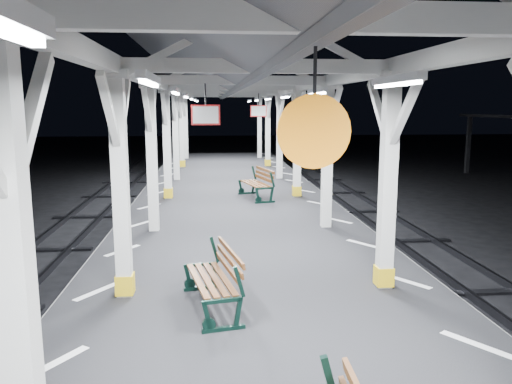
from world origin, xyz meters
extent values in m
cube|color=silver|center=(-2.45, 0.00, 1.00)|extent=(1.00, 48.00, 0.01)
cube|color=silver|center=(2.45, 0.00, 1.00)|extent=(1.00, 48.00, 0.01)
cube|color=beige|center=(-2.00, -2.00, 2.60)|extent=(0.22, 0.22, 3.20)
cube|color=beige|center=(-2.00, -1.45, 3.75)|extent=(0.10, 0.99, 0.99)
cube|color=beige|center=(-2.00, 2.00, 2.60)|extent=(0.22, 0.22, 3.20)
cube|color=beige|center=(-2.00, 2.00, 4.26)|extent=(0.40, 0.40, 0.12)
cube|color=gold|center=(-2.00, 2.00, 1.18)|extent=(0.26, 0.26, 0.30)
cube|color=beige|center=(-2.00, 2.55, 3.75)|extent=(0.10, 0.99, 0.99)
cube|color=beige|center=(-2.00, 1.45, 3.75)|extent=(0.10, 0.99, 0.99)
cube|color=beige|center=(-2.00, 6.00, 2.60)|extent=(0.22, 0.22, 3.20)
cube|color=beige|center=(-2.00, 6.00, 4.26)|extent=(0.40, 0.40, 0.12)
cube|color=beige|center=(-2.00, 6.55, 3.75)|extent=(0.10, 0.99, 0.99)
cube|color=beige|center=(-2.00, 5.45, 3.75)|extent=(0.10, 0.99, 0.99)
cube|color=beige|center=(-2.00, 10.00, 2.60)|extent=(0.22, 0.22, 3.20)
cube|color=beige|center=(-2.00, 10.00, 4.26)|extent=(0.40, 0.40, 0.12)
cube|color=gold|center=(-2.00, 10.00, 1.18)|extent=(0.26, 0.26, 0.30)
cube|color=beige|center=(-2.00, 10.55, 3.75)|extent=(0.10, 0.99, 0.99)
cube|color=beige|center=(-2.00, 9.45, 3.75)|extent=(0.10, 0.99, 0.99)
cube|color=beige|center=(-2.00, 14.00, 2.60)|extent=(0.22, 0.22, 3.20)
cube|color=beige|center=(-2.00, 14.00, 4.26)|extent=(0.40, 0.40, 0.12)
cube|color=beige|center=(-2.00, 14.55, 3.75)|extent=(0.10, 0.99, 0.99)
cube|color=beige|center=(-2.00, 13.45, 3.75)|extent=(0.10, 0.99, 0.99)
cube|color=beige|center=(-2.00, 18.00, 2.60)|extent=(0.22, 0.22, 3.20)
cube|color=beige|center=(-2.00, 18.00, 4.26)|extent=(0.40, 0.40, 0.12)
cube|color=gold|center=(-2.00, 18.00, 1.18)|extent=(0.26, 0.26, 0.30)
cube|color=beige|center=(-2.00, 18.55, 3.75)|extent=(0.10, 0.99, 0.99)
cube|color=beige|center=(-2.00, 17.45, 3.75)|extent=(0.10, 0.99, 0.99)
cube|color=beige|center=(-2.00, 22.00, 2.60)|extent=(0.22, 0.22, 3.20)
cube|color=beige|center=(-2.00, 22.00, 4.26)|extent=(0.40, 0.40, 0.12)
cube|color=beige|center=(-2.00, 22.55, 3.75)|extent=(0.10, 0.99, 0.99)
cube|color=beige|center=(-2.00, 21.45, 3.75)|extent=(0.10, 0.99, 0.99)
cube|color=beige|center=(2.00, 2.00, 2.60)|extent=(0.22, 0.22, 3.20)
cube|color=beige|center=(2.00, 2.00, 4.26)|extent=(0.40, 0.40, 0.12)
cube|color=gold|center=(2.00, 2.00, 1.18)|extent=(0.26, 0.26, 0.30)
cube|color=beige|center=(2.00, 2.55, 3.75)|extent=(0.10, 0.99, 0.99)
cube|color=beige|center=(2.00, 1.45, 3.75)|extent=(0.10, 0.99, 0.99)
cube|color=beige|center=(2.00, 6.00, 2.60)|extent=(0.22, 0.22, 3.20)
cube|color=beige|center=(2.00, 6.00, 4.26)|extent=(0.40, 0.40, 0.12)
cube|color=beige|center=(2.00, 6.55, 3.75)|extent=(0.10, 0.99, 0.99)
cube|color=beige|center=(2.00, 5.45, 3.75)|extent=(0.10, 0.99, 0.99)
cube|color=beige|center=(2.00, 10.00, 2.60)|extent=(0.22, 0.22, 3.20)
cube|color=beige|center=(2.00, 10.00, 4.26)|extent=(0.40, 0.40, 0.12)
cube|color=gold|center=(2.00, 10.00, 1.18)|extent=(0.26, 0.26, 0.30)
cube|color=beige|center=(2.00, 10.55, 3.75)|extent=(0.10, 0.99, 0.99)
cube|color=beige|center=(2.00, 9.45, 3.75)|extent=(0.10, 0.99, 0.99)
cube|color=beige|center=(2.00, 14.00, 2.60)|extent=(0.22, 0.22, 3.20)
cube|color=beige|center=(2.00, 14.00, 4.26)|extent=(0.40, 0.40, 0.12)
cube|color=beige|center=(2.00, 14.55, 3.75)|extent=(0.10, 0.99, 0.99)
cube|color=beige|center=(2.00, 13.45, 3.75)|extent=(0.10, 0.99, 0.99)
cube|color=beige|center=(2.00, 18.00, 2.60)|extent=(0.22, 0.22, 3.20)
cube|color=beige|center=(2.00, 18.00, 4.26)|extent=(0.40, 0.40, 0.12)
cube|color=gold|center=(2.00, 18.00, 1.18)|extent=(0.26, 0.26, 0.30)
cube|color=beige|center=(2.00, 18.55, 3.75)|extent=(0.10, 0.99, 0.99)
cube|color=beige|center=(2.00, 17.45, 3.75)|extent=(0.10, 0.99, 0.99)
cube|color=beige|center=(2.00, 22.00, 2.60)|extent=(0.22, 0.22, 3.20)
cube|color=beige|center=(2.00, 22.00, 4.26)|extent=(0.40, 0.40, 0.12)
cube|color=beige|center=(2.00, 22.55, 3.75)|extent=(0.10, 0.99, 0.99)
cube|color=beige|center=(2.00, 21.45, 3.75)|extent=(0.10, 0.99, 0.99)
cube|color=beige|center=(-2.00, 0.00, 4.38)|extent=(0.18, 48.00, 0.24)
cube|color=beige|center=(2.00, 0.00, 4.38)|extent=(0.18, 48.00, 0.24)
cube|color=beige|center=(0.00, -2.00, 4.38)|extent=(4.20, 0.14, 0.20)
cube|color=beige|center=(0.00, 2.00, 4.38)|extent=(4.20, 0.14, 0.20)
cube|color=beige|center=(0.00, 6.00, 4.38)|extent=(4.20, 0.14, 0.20)
cube|color=beige|center=(0.00, 10.00, 4.38)|extent=(4.20, 0.14, 0.20)
cube|color=beige|center=(0.00, 14.00, 4.38)|extent=(4.20, 0.14, 0.20)
cube|color=beige|center=(0.00, 18.00, 4.38)|extent=(4.20, 0.14, 0.20)
cube|color=beige|center=(0.00, 22.00, 4.38)|extent=(4.20, 0.14, 0.20)
cube|color=silver|center=(-1.30, 0.00, 4.10)|extent=(0.10, 1.35, 0.08)
cube|color=white|center=(-1.30, 0.00, 4.05)|extent=(0.05, 1.25, 0.05)
cube|color=silver|center=(-1.30, 4.00, 4.10)|extent=(0.10, 1.35, 0.08)
cube|color=white|center=(-1.30, 4.00, 4.05)|extent=(0.05, 1.25, 0.05)
cube|color=silver|center=(-1.30, 8.00, 4.10)|extent=(0.10, 1.35, 0.08)
cube|color=white|center=(-1.30, 8.00, 4.05)|extent=(0.05, 1.25, 0.05)
cube|color=silver|center=(-1.30, 12.00, 4.10)|extent=(0.10, 1.35, 0.08)
cube|color=white|center=(-1.30, 12.00, 4.05)|extent=(0.05, 1.25, 0.05)
cube|color=silver|center=(-1.30, 16.00, 4.10)|extent=(0.10, 1.35, 0.08)
cube|color=white|center=(-1.30, 16.00, 4.05)|extent=(0.05, 1.25, 0.05)
cube|color=silver|center=(-1.30, 20.00, 4.10)|extent=(0.10, 1.35, 0.08)
cube|color=white|center=(-1.30, 20.00, 4.05)|extent=(0.05, 1.25, 0.05)
cube|color=silver|center=(1.30, 0.00, 4.10)|extent=(0.10, 1.35, 0.08)
cube|color=white|center=(1.30, 0.00, 4.05)|extent=(0.05, 1.25, 0.05)
cube|color=silver|center=(1.30, 4.00, 4.10)|extent=(0.10, 1.35, 0.08)
cube|color=white|center=(1.30, 4.00, 4.05)|extent=(0.05, 1.25, 0.05)
cube|color=silver|center=(1.30, 8.00, 4.10)|extent=(0.10, 1.35, 0.08)
cube|color=white|center=(1.30, 8.00, 4.05)|extent=(0.05, 1.25, 0.05)
cube|color=silver|center=(1.30, 12.00, 4.10)|extent=(0.10, 1.35, 0.08)
cube|color=white|center=(1.30, 12.00, 4.05)|extent=(0.05, 1.25, 0.05)
cube|color=silver|center=(1.30, 16.00, 4.10)|extent=(0.10, 1.35, 0.08)
cube|color=white|center=(1.30, 16.00, 4.05)|extent=(0.05, 1.25, 0.05)
cube|color=silver|center=(1.30, 20.00, 4.10)|extent=(0.10, 1.35, 0.08)
cube|color=white|center=(1.30, 20.00, 4.05)|extent=(0.05, 1.25, 0.05)
cylinder|color=black|center=(0.00, -2.00, 4.05)|extent=(0.02, 0.02, 0.30)
cylinder|color=orange|center=(0.00, -2.00, 3.65)|extent=(0.50, 0.04, 0.50)
cylinder|color=black|center=(-0.76, 3.48, 4.02)|extent=(0.02, 0.02, 0.36)
cube|color=red|center=(-0.76, 3.48, 3.67)|extent=(0.50, 0.03, 0.35)
cube|color=white|center=(-0.76, 3.48, 3.67)|extent=(0.44, 0.04, 0.29)
cylinder|color=black|center=(0.80, 10.14, 4.02)|extent=(0.02, 0.02, 0.36)
cube|color=red|center=(0.80, 10.14, 3.67)|extent=(0.50, 0.03, 0.35)
cube|color=white|center=(0.80, 10.14, 3.67)|extent=(0.44, 0.05, 0.29)
cube|color=black|center=(14.00, 22.00, 1.65)|extent=(0.20, 0.20, 3.30)
sphere|color=silver|center=(14.00, 22.00, 3.22)|extent=(0.20, 0.20, 0.20)
cube|color=black|center=(-0.56, 0.65, 1.03)|extent=(0.57, 0.17, 0.06)
cube|color=black|center=(-0.76, 0.61, 1.22)|extent=(0.15, 0.07, 0.44)
cube|color=black|center=(-0.37, 0.69, 1.22)|extent=(0.14, 0.07, 0.44)
cube|color=black|center=(-0.35, 0.69, 1.63)|extent=(0.16, 0.08, 0.41)
cube|color=black|center=(-0.86, 2.13, 1.03)|extent=(0.57, 0.17, 0.06)
cube|color=black|center=(-1.06, 2.09, 1.22)|extent=(0.15, 0.07, 0.44)
cube|color=black|center=(-0.67, 2.17, 1.22)|extent=(0.14, 0.07, 0.44)
cube|color=black|center=(-0.65, 2.17, 1.63)|extent=(0.16, 0.08, 0.41)
cube|color=#5B3615|center=(-0.89, 1.35, 1.43)|extent=(0.37, 1.43, 0.03)
cube|color=#5B3615|center=(-0.77, 1.38, 1.43)|extent=(0.37, 1.43, 0.03)
cube|color=#5B3615|center=(-0.65, 1.40, 1.43)|extent=(0.37, 1.43, 0.03)
cube|color=#5B3615|center=(-0.53, 1.43, 1.43)|extent=(0.37, 1.43, 0.03)
cube|color=#5B3615|center=(-0.47, 1.44, 1.56)|extent=(0.33, 1.42, 0.09)
cube|color=#5B3615|center=(-0.45, 1.44, 1.68)|extent=(0.33, 1.42, 0.09)
cube|color=#5B3615|center=(-0.43, 1.45, 1.80)|extent=(0.33, 1.42, 0.09)
cube|color=black|center=(0.88, 9.00, 1.03)|extent=(0.61, 0.21, 0.06)
cube|color=black|center=(0.66, 8.94, 1.24)|extent=(0.17, 0.09, 0.47)
cube|color=black|center=(1.08, 9.05, 1.24)|extent=(0.15, 0.08, 0.48)
cube|color=black|center=(1.10, 9.05, 1.69)|extent=(0.17, 0.09, 0.45)
cube|color=black|center=(0.48, 10.59, 1.03)|extent=(0.61, 0.21, 0.06)
cube|color=black|center=(0.26, 10.53, 1.24)|extent=(0.17, 0.09, 0.47)
cube|color=black|center=(0.68, 10.64, 1.24)|extent=(0.15, 0.08, 0.48)
cube|color=black|center=(0.70, 10.64, 1.69)|extent=(0.17, 0.09, 0.45)
cube|color=#5B3615|center=(0.48, 9.74, 1.46)|extent=(0.47, 1.54, 0.04)
cube|color=#5B3615|center=(0.61, 9.77, 1.46)|extent=(0.47, 1.54, 0.04)
cube|color=#5B3615|center=(0.74, 9.81, 1.46)|extent=(0.47, 1.54, 0.04)
cube|color=#5B3615|center=(0.87, 9.84, 1.46)|extent=(0.47, 1.54, 0.04)
cube|color=#5B3615|center=(0.94, 9.86, 1.61)|extent=(0.43, 1.52, 0.10)
cube|color=#5B3615|center=(0.96, 9.86, 1.74)|extent=(0.43, 1.52, 0.10)
cube|color=#5B3615|center=(0.98, 9.87, 1.87)|extent=(0.43, 1.52, 0.10)
camera|label=1|loc=(-0.69, -5.29, 3.82)|focal=35.00mm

